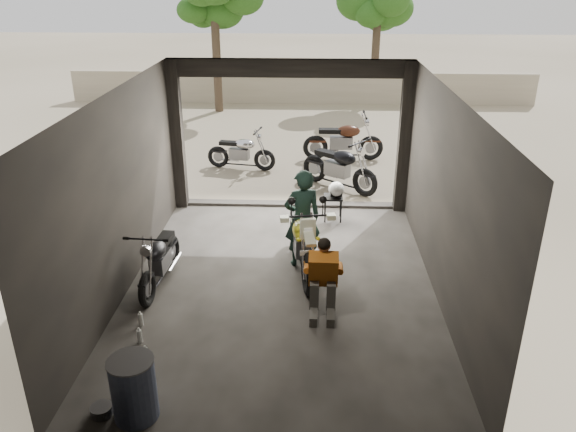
# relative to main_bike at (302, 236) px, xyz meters

# --- Properties ---
(ground) EXTENTS (80.00, 80.00, 0.00)m
(ground) POSITION_rel_main_bike_xyz_m (-0.32, -0.58, -0.67)
(ground) COLOR #7A6D56
(ground) RESTS_ON ground
(garage) EXTENTS (7.00, 7.13, 3.20)m
(garage) POSITION_rel_main_bike_xyz_m (-0.32, -0.03, 0.61)
(garage) COLOR #2D2B28
(garage) RESTS_ON ground
(boundary_wall) EXTENTS (18.00, 0.30, 1.20)m
(boundary_wall) POSITION_rel_main_bike_xyz_m (-0.32, 13.42, -0.07)
(boundary_wall) COLOR gray
(boundary_wall) RESTS_ON ground
(tree_right) EXTENTS (2.20, 2.20, 5.00)m
(tree_right) POSITION_rel_main_bike_xyz_m (2.48, 13.42, 2.89)
(tree_right) COLOR #382B1E
(tree_right) RESTS_ON ground
(main_bike) EXTENTS (1.14, 2.11, 1.34)m
(main_bike) POSITION_rel_main_bike_xyz_m (0.00, 0.00, 0.00)
(main_bike) COLOR beige
(main_bike) RESTS_ON ground
(left_bike) EXTENTS (0.77, 1.65, 1.09)m
(left_bike) POSITION_rel_main_bike_xyz_m (-2.32, -0.56, -0.12)
(left_bike) COLOR black
(left_bike) RESTS_ON ground
(outside_bike_a) EXTENTS (1.69, 0.93, 1.08)m
(outside_bike_a) POSITION_rel_main_bike_xyz_m (-1.70, 5.39, -0.13)
(outside_bike_a) COLOR black
(outside_bike_a) RESTS_ON ground
(outside_bike_b) EXTENTS (1.91, 0.81, 1.29)m
(outside_bike_b) POSITION_rel_main_bike_xyz_m (0.99, 6.29, -0.02)
(outside_bike_b) COLOR #3E1C0E
(outside_bike_b) RESTS_ON ground
(outside_bike_c) EXTENTS (1.94, 1.78, 1.27)m
(outside_bike_c) POSITION_rel_main_bike_xyz_m (0.80, 4.05, -0.03)
(outside_bike_c) COLOR black
(outside_bike_c) RESTS_ON ground
(rider) EXTENTS (0.74, 0.60, 1.78)m
(rider) POSITION_rel_main_bike_xyz_m (0.00, 0.24, 0.22)
(rider) COLOR black
(rider) RESTS_ON ground
(mechanic) EXTENTS (0.61, 0.82, 1.16)m
(mechanic) POSITION_rel_main_bike_xyz_m (0.35, -1.32, -0.09)
(mechanic) COLOR #BA6318
(mechanic) RESTS_ON ground
(stool) EXTENTS (0.39, 0.39, 0.54)m
(stool) POSITION_rel_main_bike_xyz_m (0.60, 2.19, -0.20)
(stool) COLOR black
(stool) RESTS_ON ground
(helmet) EXTENTS (0.43, 0.43, 0.31)m
(helmet) POSITION_rel_main_bike_xyz_m (0.66, 2.19, 0.03)
(helmet) COLOR silver
(helmet) RESTS_ON stool
(oil_drum) EXTENTS (0.55, 0.55, 0.81)m
(oil_drum) POSITION_rel_main_bike_xyz_m (-1.85, -3.58, -0.27)
(oil_drum) COLOR #38425F
(oil_drum) RESTS_ON ground
(sign_post) EXTENTS (0.74, 0.08, 2.23)m
(sign_post) POSITION_rel_main_bike_xyz_m (2.87, 3.26, 0.82)
(sign_post) COLOR black
(sign_post) RESTS_ON ground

